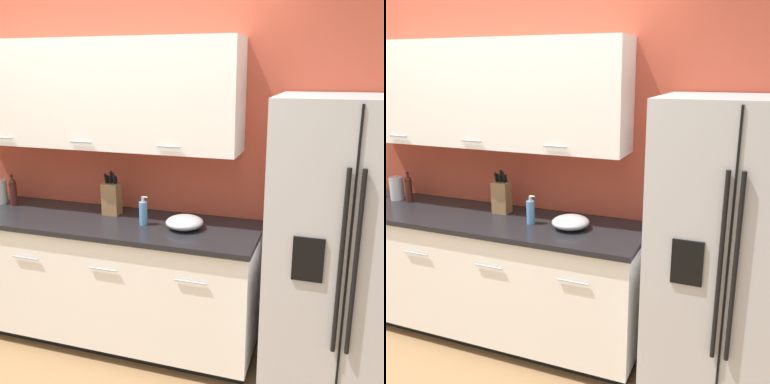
% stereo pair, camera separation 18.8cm
% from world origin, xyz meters
% --- Properties ---
extents(wall_back, '(10.00, 0.39, 2.60)m').
position_xyz_m(wall_back, '(-0.04, 1.14, 1.43)').
color(wall_back, '#AD422D').
rests_on(wall_back, ground_plane).
extents(counter_unit, '(2.46, 0.64, 0.93)m').
position_xyz_m(counter_unit, '(-0.13, 0.85, 0.47)').
color(counter_unit, black).
rests_on(counter_unit, ground_plane).
extents(refrigerator, '(0.87, 0.76, 1.81)m').
position_xyz_m(refrigerator, '(1.61, 0.79, 0.90)').
color(refrigerator, '#B2B2B5').
rests_on(refrigerator, ground_plane).
extents(knife_block, '(0.12, 0.09, 0.32)m').
position_xyz_m(knife_block, '(0.01, 0.96, 1.05)').
color(knife_block, olive).
rests_on(knife_block, counter_unit).
extents(soap_dispenser, '(0.06, 0.05, 0.20)m').
position_xyz_m(soap_dispenser, '(0.31, 0.82, 1.01)').
color(soap_dispenser, '#4C7FB2').
rests_on(soap_dispenser, counter_unit).
extents(oil_bottle, '(0.06, 0.06, 0.24)m').
position_xyz_m(oil_bottle, '(-0.82, 0.94, 1.04)').
color(oil_bottle, '#3D1914').
rests_on(oil_bottle, counter_unit).
extents(steel_canister, '(0.11, 0.11, 0.20)m').
position_xyz_m(steel_canister, '(-0.95, 0.95, 1.02)').
color(steel_canister, '#B7B7BA').
rests_on(steel_canister, counter_unit).
extents(mixing_bowl, '(0.25, 0.25, 0.08)m').
position_xyz_m(mixing_bowl, '(0.60, 0.84, 0.97)').
color(mixing_bowl, '#A3A3A5').
rests_on(mixing_bowl, counter_unit).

